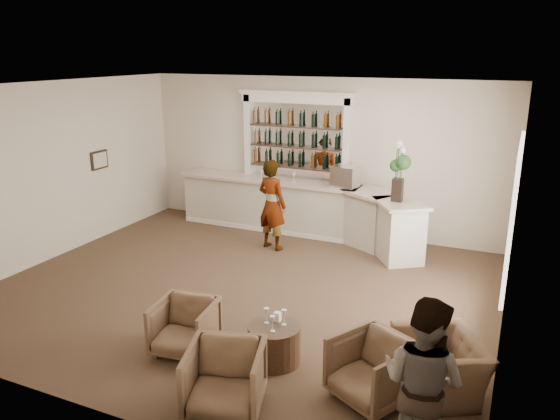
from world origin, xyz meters
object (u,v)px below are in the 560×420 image
object	(u,v)px
bar_counter	(302,209)
sommelier	(272,205)
guest	(423,384)
espresso_machine	(345,177)
armchair_right	(372,370)
armchair_left	(185,327)
cocktail_table	(274,344)
flower_vase	(399,168)
armchair_center	(225,379)
armchair_far	(439,365)

from	to	relation	value
bar_counter	sommelier	size ratio (longest dim) A/B	3.16
guest	espresso_machine	xyz separation A→B (m)	(-2.64, 5.86, 0.49)
armchair_right	armchair_left	bearing A→B (deg)	-151.14
cocktail_table	armchair_right	distance (m)	1.37
guest	flower_vase	distance (m)	5.50
bar_counter	espresso_machine	size ratio (longest dim) A/B	11.45
cocktail_table	armchair_center	world-z (taller)	armchair_center
bar_counter	armchair_far	bearing A→B (deg)	-52.04
armchair_far	espresso_machine	world-z (taller)	espresso_machine
cocktail_table	sommelier	xyz separation A→B (m)	(-1.79, 3.76, 0.65)
cocktail_table	armchair_right	bearing A→B (deg)	-10.78
armchair_left	espresso_machine	size ratio (longest dim) A/B	1.55
bar_counter	armchair_right	world-z (taller)	bar_counter
armchair_center	armchair_right	xyz separation A→B (m)	(1.42, 0.86, -0.01)
espresso_machine	armchair_left	bearing A→B (deg)	-88.31
armchair_center	flower_vase	world-z (taller)	flower_vase
sommelier	guest	distance (m)	6.12
armchair_center	cocktail_table	bearing A→B (deg)	68.57
sommelier	flower_vase	world-z (taller)	flower_vase
armchair_right	armchair_far	size ratio (longest dim) A/B	0.81
guest	armchair_right	xyz separation A→B (m)	(-0.66, 0.79, -0.49)
armchair_left	cocktail_table	bearing A→B (deg)	4.40
espresso_machine	cocktail_table	bearing A→B (deg)	-74.74
armchair_far	flower_vase	bearing A→B (deg)	170.12
armchair_far	espresso_machine	distance (m)	5.41
bar_counter	armchair_far	xyz separation A→B (m)	(3.56, -4.57, -0.24)
armchair_left	armchair_far	distance (m)	3.21
armchair_center	guest	bearing A→B (deg)	-15.43
sommelier	armchair_far	world-z (taller)	sommelier
bar_counter	guest	size ratio (longest dim) A/B	3.30
armchair_far	cocktail_table	bearing A→B (deg)	-113.55
bar_counter	espresso_machine	distance (m)	1.21
cocktail_table	espresso_machine	xyz separation A→B (m)	(-0.64, 4.82, 1.11)
armchair_far	espresso_machine	bearing A→B (deg)	-179.90
sommelier	guest	world-z (taller)	sommelier
sommelier	armchair_left	size ratio (longest dim) A/B	2.33
guest	armchair_right	distance (m)	1.14
sommelier	espresso_machine	xyz separation A→B (m)	(1.15, 1.06, 0.46)
armchair_right	espresso_machine	xyz separation A→B (m)	(-1.98, 5.07, 0.98)
guest	armchair_right	bearing A→B (deg)	-30.54
bar_counter	armchair_center	world-z (taller)	bar_counter
armchair_center	flower_vase	distance (m)	5.52
guest	armchair_far	bearing A→B (deg)	-70.66
bar_counter	guest	distance (m)	6.84
espresso_machine	armchair_far	bearing A→B (deg)	-52.48
cocktail_table	armchair_center	xyz separation A→B (m)	(-0.08, -1.11, 0.13)
guest	bar_counter	bearing A→B (deg)	-39.20
bar_counter	armchair_left	xyz separation A→B (m)	(0.39, -5.04, -0.22)
armchair_center	armchair_far	distance (m)	2.47
espresso_machine	flower_vase	size ratio (longest dim) A/B	0.44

